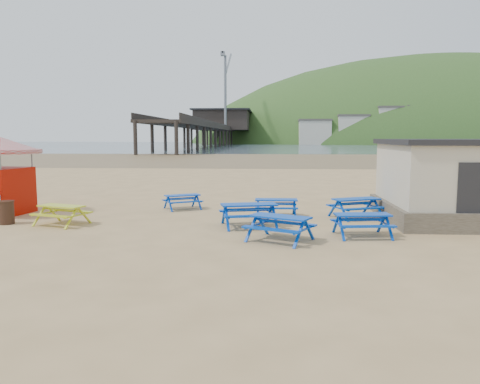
# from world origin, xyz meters

# --- Properties ---
(ground) EXTENTS (400.00, 400.00, 0.00)m
(ground) POSITION_xyz_m (0.00, 0.00, 0.00)
(ground) COLOR tan
(ground) RESTS_ON ground
(wet_sand) EXTENTS (400.00, 400.00, 0.00)m
(wet_sand) POSITION_xyz_m (0.00, 55.00, 0.00)
(wet_sand) COLOR olive
(wet_sand) RESTS_ON ground
(sea) EXTENTS (400.00, 400.00, 0.00)m
(sea) POSITION_xyz_m (0.00, 170.00, 0.01)
(sea) COLOR #42535E
(sea) RESTS_ON ground
(picnic_table_blue_a) EXTENTS (1.96, 1.84, 0.65)m
(picnic_table_blue_a) POSITION_xyz_m (-1.61, 3.22, 0.33)
(picnic_table_blue_a) COLOR #053CB8
(picnic_table_blue_a) RESTS_ON ground
(picnic_table_blue_b) EXTENTS (1.72, 1.39, 0.72)m
(picnic_table_blue_b) POSITION_xyz_m (2.57, 1.51, 0.36)
(picnic_table_blue_b) COLOR #053CB8
(picnic_table_blue_b) RESTS_ON ground
(picnic_table_blue_c) EXTENTS (2.32, 2.13, 0.79)m
(picnic_table_blue_c) POSITION_xyz_m (5.78, 1.41, 0.39)
(picnic_table_blue_c) COLOR #053CB8
(picnic_table_blue_c) RESTS_ON ground
(picnic_table_blue_d) EXTENTS (2.38, 2.22, 0.79)m
(picnic_table_blue_d) POSITION_xyz_m (2.63, -2.99, 0.40)
(picnic_table_blue_d) COLOR #053CB8
(picnic_table_blue_d) RESTS_ON ground
(picnic_table_blue_e) EXTENTS (2.31, 2.03, 0.83)m
(picnic_table_blue_e) POSITION_xyz_m (1.56, -0.71, 0.42)
(picnic_table_blue_e) COLOR #053CB8
(picnic_table_blue_e) RESTS_ON ground
(picnic_table_blue_f) EXTENTS (1.94, 1.63, 0.75)m
(picnic_table_blue_f) POSITION_xyz_m (5.33, -2.16, 0.38)
(picnic_table_blue_f) COLOR #053CB8
(picnic_table_blue_f) RESTS_ON ground
(picnic_table_yellow) EXTENTS (2.09, 1.88, 0.73)m
(picnic_table_yellow) POSITION_xyz_m (-5.37, -0.81, 0.36)
(picnic_table_yellow) COLOR gold
(picnic_table_yellow) RESTS_ON ground
(litter_bin) EXTENTS (0.60, 0.60, 0.87)m
(litter_bin) POSITION_xyz_m (-7.51, -0.80, 0.44)
(litter_bin) COLOR #3B2215
(litter_bin) RESTS_ON ground
(pier) EXTENTS (24.00, 220.00, 39.29)m
(pier) POSITION_xyz_m (-17.99, 178.23, 5.46)
(pier) COLOR black
(pier) RESTS_ON ground
(headland_town) EXTENTS (264.00, 144.00, 108.00)m
(headland_town) POSITION_xyz_m (90.00, 229.68, -9.91)
(headland_town) COLOR #2D4C1E
(headland_town) RESTS_ON ground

